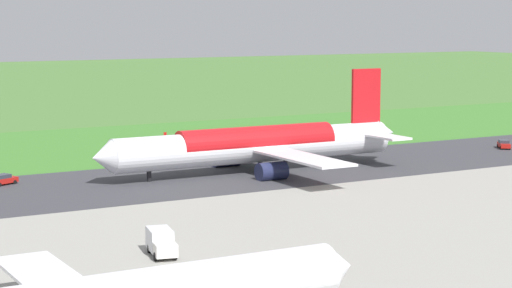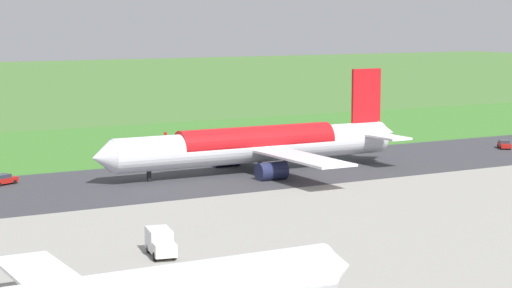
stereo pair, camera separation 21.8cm
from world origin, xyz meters
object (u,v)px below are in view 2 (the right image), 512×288
object	(u,v)px
airliner_main	(258,145)
no_stopping_sign	(165,138)
service_car_followme	(504,144)
traffic_cone_orange	(156,148)
service_car_ops	(3,179)
service_truck_fuel	(160,242)

from	to	relation	value
airliner_main	no_stopping_sign	xyz separation A→B (m)	(0.10, -35.01, -2.75)
service_car_followme	traffic_cone_orange	xyz separation A→B (m)	(56.83, -31.08, -0.57)
airliner_main	service_car_followme	size ratio (longest dim) A/B	12.02
service_car_ops	traffic_cone_orange	world-z (taller)	service_car_ops
service_truck_fuel	traffic_cone_orange	distance (m)	79.42
service_truck_fuel	airliner_main	bearing A→B (deg)	-130.64
service_car_followme	airliner_main	bearing A→B (deg)	0.60
service_car_followme	service_car_ops	world-z (taller)	same
service_car_followme	service_car_ops	distance (m)	91.81
service_truck_fuel	service_car_followme	bearing A→B (deg)	-154.80
traffic_cone_orange	no_stopping_sign	bearing A→B (deg)	-135.60
airliner_main	service_car_ops	distance (m)	39.23
no_stopping_sign	service_car_followme	bearing A→B (deg)	147.17
airliner_main	no_stopping_sign	size ratio (longest dim) A/B	19.92
no_stopping_sign	traffic_cone_orange	bearing A→B (deg)	44.40
service_car_ops	traffic_cone_orange	size ratio (longest dim) A/B	8.31
traffic_cone_orange	airliner_main	bearing A→B (deg)	96.37
airliner_main	traffic_cone_orange	size ratio (longest dim) A/B	98.18
airliner_main	no_stopping_sign	distance (m)	35.12
no_stopping_sign	airliner_main	bearing A→B (deg)	90.16
service_truck_fuel	service_car_ops	distance (m)	49.49
airliner_main	service_car_ops	world-z (taller)	airliner_main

